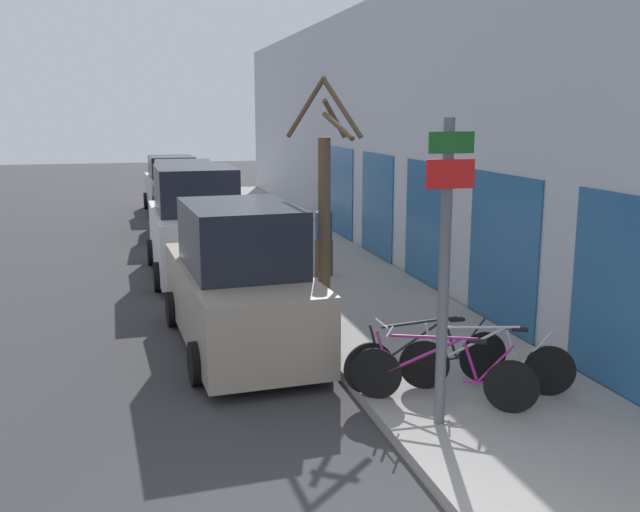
{
  "coord_description": "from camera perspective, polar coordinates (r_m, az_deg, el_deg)",
  "views": [
    {
      "loc": [
        -1.74,
        -4.58,
        3.72
      ],
      "look_at": [
        0.78,
        4.85,
        1.74
      ],
      "focal_mm": 40.0,
      "sensor_mm": 36.0,
      "label": 1
    }
  ],
  "objects": [
    {
      "name": "pedestrian_near",
      "position": [
        15.67,
        0.31,
        1.81
      ],
      "size": [
        0.43,
        0.37,
        1.65
      ],
      "rotation": [
        0.0,
        0.0,
        3.32
      ],
      "color": "#4C3D2D",
      "rests_on": "sidewalk_curb"
    },
    {
      "name": "building_facade",
      "position": [
        19.46,
        3.34,
        9.91
      ],
      "size": [
        0.23,
        32.0,
        6.5
      ],
      "color": "#B2B7C1",
      "rests_on": "ground"
    },
    {
      "name": "parked_car_2",
      "position": [
        22.25,
        -10.79,
        4.31
      ],
      "size": [
        2.22,
        4.36,
        2.28
      ],
      "rotation": [
        0.0,
        0.0,
        -0.04
      ],
      "color": "black",
      "rests_on": "ground"
    },
    {
      "name": "parked_car_1",
      "position": [
        16.66,
        -9.91,
        2.3
      ],
      "size": [
        2.17,
        4.5,
        2.52
      ],
      "rotation": [
        0.0,
        0.0,
        0.02
      ],
      "color": "silver",
      "rests_on": "ground"
    },
    {
      "name": "parked_car_0",
      "position": [
        11.38,
        -6.47,
        -2.24
      ],
      "size": [
        2.19,
        4.81,
        2.34
      ],
      "rotation": [
        0.0,
        0.0,
        0.05
      ],
      "color": "gray",
      "rests_on": "ground"
    },
    {
      "name": "signpost",
      "position": [
        8.09,
        9.94,
        -0.72
      ],
      "size": [
        0.57,
        0.14,
        3.52
      ],
      "color": "#595B60",
      "rests_on": "sidewalk_curb"
    },
    {
      "name": "sidewalk_curb",
      "position": [
        19.42,
        -1.77,
        0.6
      ],
      "size": [
        3.2,
        32.0,
        0.15
      ],
      "color": "gray",
      "rests_on": "ground"
    },
    {
      "name": "street_tree",
      "position": [
        11.94,
        0.4,
        3.51
      ],
      "size": [
        1.05,
        1.63,
        4.15
      ],
      "color": "brown",
      "rests_on": "sidewalk_curb"
    },
    {
      "name": "parked_car_3",
      "position": [
        27.52,
        -11.76,
        5.45
      ],
      "size": [
        2.08,
        4.37,
        2.12
      ],
      "rotation": [
        0.0,
        0.0,
        0.03
      ],
      "color": "#B2B7BC",
      "rests_on": "ground"
    },
    {
      "name": "ground_plane",
      "position": [
        16.3,
        -8.43,
        -1.89
      ],
      "size": [
        80.0,
        80.0,
        0.0
      ],
      "primitive_type": "plane",
      "color": "#333335"
    },
    {
      "name": "bicycle_2",
      "position": [
        9.56,
        8.59,
        -8.07
      ],
      "size": [
        2.31,
        0.44,
        0.94
      ],
      "rotation": [
        0.0,
        0.0,
        1.58
      ],
      "color": "black",
      "rests_on": "sidewalk_curb"
    },
    {
      "name": "bicycle_0",
      "position": [
        9.01,
        9.75,
        -9.39
      ],
      "size": [
        2.01,
        1.21,
        0.91
      ],
      "rotation": [
        0.0,
        0.0,
        1.04
      ],
      "color": "black",
      "rests_on": "sidewalk_curb"
    },
    {
      "name": "bicycle_1",
      "position": [
        9.53,
        13.15,
        -8.37
      ],
      "size": [
        2.07,
        0.92,
        0.91
      ],
      "rotation": [
        0.0,
        0.0,
        1.16
      ],
      "color": "black",
      "rests_on": "sidewalk_curb"
    }
  ]
}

